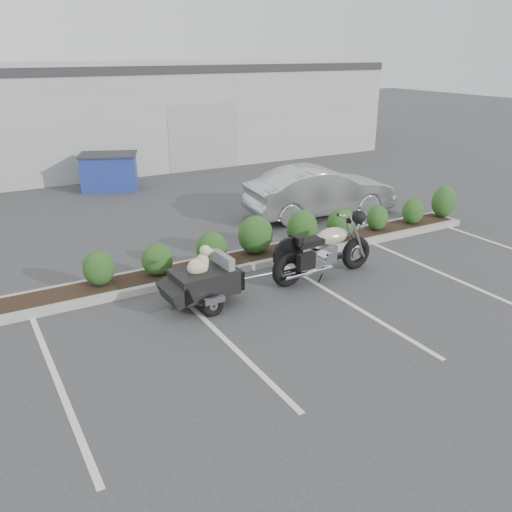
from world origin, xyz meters
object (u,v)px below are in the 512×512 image
sedan (320,191)px  dumpster (109,172)px  motorcycle (324,252)px  pet_trailer (203,281)px

sedan → dumpster: bearing=42.2°
sedan → dumpster: size_ratio=1.94×
motorcycle → dumpster: 10.10m
pet_trailer → sedan: bearing=32.9°
motorcycle → dumpster: (-1.77, 9.95, 0.04)m
motorcycle → sedan: motorcycle is taller
pet_trailer → sedan: sedan is taller
motorcycle → dumpster: bearing=98.3°
motorcycle → sedan: bearing=53.1°
dumpster → pet_trailer: bearing=-74.2°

